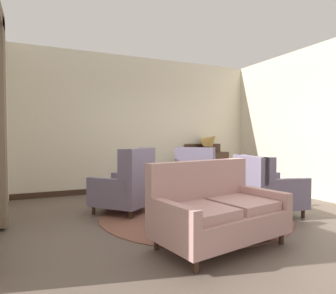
{
  "coord_description": "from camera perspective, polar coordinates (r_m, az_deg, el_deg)",
  "views": [
    {
      "loc": [
        -2.34,
        -3.87,
        1.26
      ],
      "look_at": [
        -0.31,
        0.64,
        1.1
      ],
      "focal_mm": 31.45,
      "sensor_mm": 36.0,
      "label": 1
    }
  ],
  "objects": [
    {
      "name": "sideboard",
      "position": [
        7.53,
        7.49,
        -3.9
      ],
      "size": [
        1.06,
        0.42,
        1.09
      ],
      "color": "#382319",
      "rests_on": "ground"
    },
    {
      "name": "coffee_table",
      "position": [
        4.68,
        4.41,
        -8.49
      ],
      "size": [
        0.81,
        0.81,
        0.52
      ],
      "color": "#382319",
      "rests_on": "ground"
    },
    {
      "name": "wall_back",
      "position": [
        7.08,
        -4.88,
        4.42
      ],
      "size": [
        5.94,
        0.08,
        3.15
      ],
      "primitive_type": "cube",
      "color": "beige",
      "rests_on": "ground"
    },
    {
      "name": "porcelain_vase",
      "position": [
        4.66,
        4.27,
        -5.27
      ],
      "size": [
        0.18,
        0.18,
        0.36
      ],
      "color": "brown",
      "rests_on": "coffee_table"
    },
    {
      "name": "area_rug",
      "position": [
        4.94,
        5.05,
        -12.83
      ],
      "size": [
        3.06,
        3.06,
        0.01
      ],
      "primitive_type": "cylinder",
      "color": "brown",
      "rests_on": "ground"
    },
    {
      "name": "settee",
      "position": [
        3.56,
        9.41,
        -12.18
      ],
      "size": [
        1.64,
        1.11,
        0.97
      ],
      "rotation": [
        0.0,
        0.0,
        0.18
      ],
      "color": "tan",
      "rests_on": "ground"
    },
    {
      "name": "armchair_near_window",
      "position": [
        4.98,
        -7.96,
        -7.55
      ],
      "size": [
        1.15,
        1.16,
        1.08
      ],
      "rotation": [
        0.0,
        0.0,
        3.87
      ],
      "color": "slate",
      "rests_on": "ground"
    },
    {
      "name": "ground",
      "position": [
        4.7,
        6.89,
        -13.71
      ],
      "size": [
        8.09,
        8.09,
        0.0
      ],
      "primitive_type": "plane",
      "color": "brown"
    },
    {
      "name": "baseboard_back",
      "position": [
        7.12,
        -4.69,
        -7.82
      ],
      "size": [
        5.78,
        0.03,
        0.12
      ],
      "primitive_type": "cube",
      "color": "#382319",
      "rests_on": "ground"
    },
    {
      "name": "armchair_back_corner",
      "position": [
        6.06,
        5.79,
        -5.9
      ],
      "size": [
        1.16,
        1.16,
        1.06
      ],
      "rotation": [
        0.0,
        0.0,
        2.37
      ],
      "color": "slate",
      "rests_on": "ground"
    },
    {
      "name": "wall_right",
      "position": [
        7.04,
        23.83,
        4.28
      ],
      "size": [
        0.08,
        3.92,
        3.15
      ],
      "primitive_type": "cube",
      "color": "beige",
      "rests_on": "ground"
    },
    {
      "name": "gramophone",
      "position": [
        7.44,
        8.22,
        1.1
      ],
      "size": [
        0.52,
        0.59,
        0.56
      ],
      "color": "#382319",
      "rests_on": "sideboard"
    },
    {
      "name": "side_table",
      "position": [
        6.4,
        14.84,
        -5.63
      ],
      "size": [
        0.54,
        0.54,
        0.71
      ],
      "color": "#382319",
      "rests_on": "ground"
    },
    {
      "name": "armchair_foreground_right",
      "position": [
        5.1,
        18.32,
        -7.81
      ],
      "size": [
        1.01,
        0.98,
        0.97
      ],
      "rotation": [
        0.0,
        0.0,
        7.7
      ],
      "color": "slate",
      "rests_on": "ground"
    }
  ]
}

